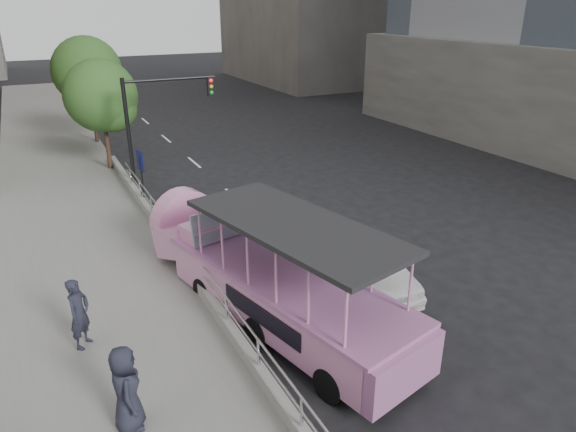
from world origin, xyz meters
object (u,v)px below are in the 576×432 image
(car, at_px, (370,261))
(street_tree_near, at_px, (104,99))
(duck_boat, at_px, (264,276))
(pedestrian_near, at_px, (79,313))
(street_tree_far, at_px, (90,74))
(parking_sign, at_px, (141,173))
(pedestrian_far, at_px, (126,389))
(traffic_signal, at_px, (154,115))

(car, xyz_separation_m, street_tree_near, (-5.17, 15.13, 3.06))
(duck_boat, xyz_separation_m, pedestrian_near, (-4.75, 0.28, 0.03))
(car, xyz_separation_m, street_tree_far, (-4.97, 21.13, 3.54))
(parking_sign, bearing_deg, duck_boat, -82.13)
(parking_sign, height_order, street_tree_near, street_tree_near)
(car, xyz_separation_m, pedestrian_far, (-7.85, -2.94, 0.47))
(traffic_signal, bearing_deg, pedestrian_near, -112.63)
(traffic_signal, height_order, street_tree_far, street_tree_far)
(car, xyz_separation_m, traffic_signal, (-3.58, 11.70, 2.74))
(car, distance_m, street_tree_near, 16.28)
(car, relative_size, pedestrian_near, 2.44)
(street_tree_near, bearing_deg, parking_sign, -87.06)
(duck_boat, height_order, street_tree_far, street_tree_far)
(pedestrian_far, relative_size, traffic_signal, 0.36)
(pedestrian_far, height_order, traffic_signal, traffic_signal)
(car, relative_size, street_tree_far, 0.69)
(pedestrian_far, relative_size, street_tree_far, 0.29)
(duck_boat, xyz_separation_m, street_tree_far, (-1.38, 21.14, 3.12))
(traffic_signal, distance_m, street_tree_near, 3.80)
(duck_boat, distance_m, parking_sign, 9.32)
(parking_sign, bearing_deg, pedestrian_far, -103.79)
(pedestrian_far, bearing_deg, duck_boat, -49.55)
(car, distance_m, street_tree_far, 22.00)
(car, bearing_deg, traffic_signal, 117.39)
(pedestrian_near, xyz_separation_m, street_tree_near, (3.17, 14.86, 2.60))
(parking_sign, relative_size, traffic_signal, 0.51)
(pedestrian_near, relative_size, pedestrian_far, 0.98)
(traffic_signal, xyz_separation_m, street_tree_far, (-1.40, 9.43, 0.81))
(duck_boat, bearing_deg, car, 0.22)
(car, xyz_separation_m, parking_sign, (-4.87, 9.20, 0.91))
(duck_boat, bearing_deg, traffic_signal, 89.91)
(pedestrian_far, xyz_separation_m, street_tree_far, (2.88, 24.07, 3.07))
(parking_sign, xyz_separation_m, street_tree_far, (-0.10, 11.93, 2.64))
(pedestrian_near, bearing_deg, street_tree_near, 26.23)
(pedestrian_near, xyz_separation_m, pedestrian_far, (0.49, -3.21, 0.02))
(car, relative_size, traffic_signal, 0.86)
(street_tree_far, bearing_deg, parking_sign, -89.50)
(duck_boat, relative_size, pedestrian_far, 5.28)
(pedestrian_near, height_order, parking_sign, parking_sign)
(traffic_signal, bearing_deg, duck_boat, -90.09)
(street_tree_far, bearing_deg, street_tree_near, -91.91)
(pedestrian_far, distance_m, traffic_signal, 15.42)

